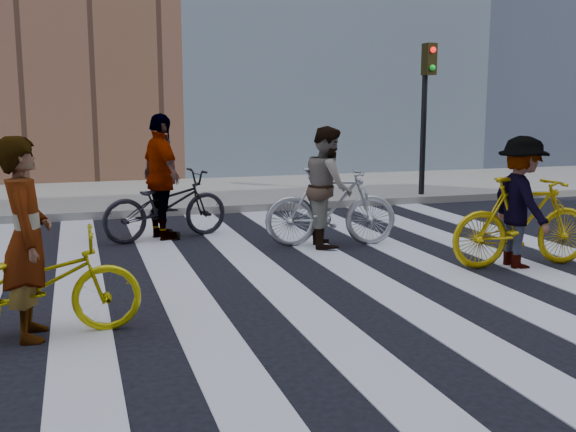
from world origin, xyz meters
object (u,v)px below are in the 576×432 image
rider_mid (328,187)px  bike_yellow_right (523,222)px  rider_right (521,202)px  bike_yellow_left (36,285)px  rider_left (27,239)px  rider_rear (162,177)px  bike_dark_rear (166,205)px  bike_silver_mid (331,207)px  traffic_signal (426,94)px

rider_mid → bike_yellow_right: bearing=-124.3°
rider_right → bike_yellow_left: bearing=104.1°
rider_left → bike_yellow_right: bearing=-81.2°
bike_yellow_right → rider_rear: bearing=57.5°
bike_dark_rear → rider_left: size_ratio=1.12×
bike_yellow_left → bike_silver_mid: size_ratio=0.95×
rider_mid → rider_rear: size_ratio=0.91×
rider_left → rider_rear: (1.70, 4.14, 0.07)m
rider_mid → rider_rear: rider_rear is taller
rider_left → bike_silver_mid: bearing=-54.3°
bike_yellow_right → rider_right: rider_right is taller
bike_silver_mid → bike_dark_rear: (-2.26, 1.24, -0.05)m
bike_yellow_left → rider_rear: 4.48m
bike_yellow_left → rider_left: size_ratio=1.02×
bike_dark_rear → rider_right: 5.20m
bike_dark_rear → bike_yellow_left: bearing=141.9°
rider_right → rider_rear: size_ratio=0.87×
traffic_signal → bike_yellow_left: bearing=-138.7°
bike_dark_rear → rider_mid: 2.56m
bike_silver_mid → rider_right: size_ratio=1.15×
traffic_signal → bike_dark_rear: size_ratio=1.64×
traffic_signal → rider_right: size_ratio=1.97×
traffic_signal → rider_rear: (-5.87, -2.46, -1.31)m
traffic_signal → rider_rear: size_ratio=1.71×
rider_left → rider_right: 5.91m
bike_silver_mid → rider_mid: 0.30m
rider_left → traffic_signal: bearing=-49.2°
bike_dark_rear → rider_rear: bearing=74.1°
bike_yellow_right → traffic_signal: bearing=-11.7°
traffic_signal → rider_left: bearing=-138.9°
bike_yellow_left → bike_dark_rear: bearing=-22.5°
bike_silver_mid → rider_rear: rider_rear is taller
traffic_signal → rider_mid: 5.35m
bike_yellow_left → rider_right: size_ratio=1.09×
rider_rear → bike_silver_mid: bearing=-134.1°
traffic_signal → rider_left: 10.14m
traffic_signal → bike_yellow_right: 6.14m
bike_silver_mid → rider_right: rider_right is taller
rider_left → rider_rear: rider_rear is taller
bike_silver_mid → traffic_signal: bearing=-32.7°
bike_silver_mid → bike_dark_rear: 2.58m
bike_silver_mid → rider_left: (-4.00, -2.90, 0.32)m
rider_mid → bike_yellow_left: bearing=137.9°
bike_silver_mid → rider_right: 2.70m
bike_silver_mid → rider_rear: (-2.31, 1.24, 0.39)m
bike_silver_mid → rider_left: 4.96m
bike_dark_rear → rider_left: (-1.75, -4.14, 0.37)m
rider_mid → bike_silver_mid: bearing=-78.7°
rider_right → bike_silver_mid: bearing=47.9°
bike_yellow_right → rider_rear: size_ratio=1.01×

